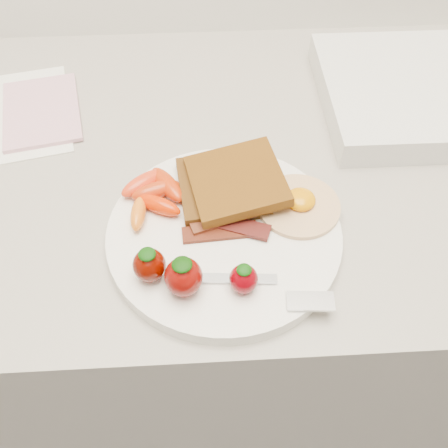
{
  "coord_description": "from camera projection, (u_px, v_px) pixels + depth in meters",
  "views": [
    {
      "loc": [
        -0.03,
        1.2,
        1.37
      ],
      "look_at": [
        -0.01,
        1.55,
        0.93
      ],
      "focal_mm": 40.0,
      "sensor_mm": 36.0,
      "label": 1
    }
  ],
  "objects": [
    {
      "name": "appliance",
      "position": [
        434.0,
        91.0,
        0.73
      ],
      "size": [
        0.33,
        0.26,
        0.04
      ],
      "primitive_type": "cube",
      "rotation": [
        0.0,
        0.0,
        -0.0
      ],
      "color": "silver",
      "rests_on": "counter"
    },
    {
      "name": "baby_carrots",
      "position": [
        154.0,
        193.0,
        0.59
      ],
      "size": [
        0.09,
        0.1,
        0.02
      ],
      "color": "#BC310B",
      "rests_on": "plate"
    },
    {
      "name": "toast_lower",
      "position": [
        222.0,
        187.0,
        0.6
      ],
      "size": [
        0.11,
        0.11,
        0.01
      ],
      "primitive_type": "cube",
      "rotation": [
        0.0,
        0.0,
        0.11
      ],
      "color": "#4B2C0E",
      "rests_on": "plate"
    },
    {
      "name": "paper_sheet",
      "position": [
        15.0,
        114.0,
        0.72
      ],
      "size": [
        0.19,
        0.23,
        0.0
      ],
      "primitive_type": "cube",
      "rotation": [
        0.0,
        0.0,
        0.21
      ],
      "color": "white",
      "rests_on": "counter"
    },
    {
      "name": "strawberries",
      "position": [
        184.0,
        273.0,
        0.51
      ],
      "size": [
        0.13,
        0.06,
        0.05
      ],
      "color": "#4F0800",
      "rests_on": "plate"
    },
    {
      "name": "counter",
      "position": [
        226.0,
        311.0,
        1.03
      ],
      "size": [
        2.0,
        0.6,
        0.9
      ],
      "primitive_type": "cube",
      "color": "gray",
      "rests_on": "ground"
    },
    {
      "name": "notepad",
      "position": [
        41.0,
        111.0,
        0.72
      ],
      "size": [
        0.14,
        0.17,
        0.01
      ],
      "primitive_type": "cube",
      "rotation": [
        0.0,
        0.0,
        0.2
      ],
      "color": "#DC9EB0",
      "rests_on": "paper_sheet"
    },
    {
      "name": "bacon_strips",
      "position": [
        226.0,
        225.0,
        0.57
      ],
      "size": [
        0.1,
        0.06,
        0.01
      ],
      "color": "black",
      "rests_on": "plate"
    },
    {
      "name": "toast_upper",
      "position": [
        237.0,
        181.0,
        0.59
      ],
      "size": [
        0.13,
        0.13,
        0.03
      ],
      "primitive_type": "cube",
      "rotation": [
        0.0,
        -0.1,
        0.19
      ],
      "color": "#4E310D",
      "rests_on": "toast_lower"
    },
    {
      "name": "fork",
      "position": [
        261.0,
        288.0,
        0.52
      ],
      "size": [
        0.17,
        0.06,
        0.0
      ],
      "color": "silver",
      "rests_on": "plate"
    },
    {
      "name": "fried_egg",
      "position": [
        299.0,
        204.0,
        0.59
      ],
      "size": [
        0.11,
        0.11,
        0.02
      ],
      "color": "#F3E2BB",
      "rests_on": "plate"
    },
    {
      "name": "plate",
      "position": [
        224.0,
        234.0,
        0.58
      ],
      "size": [
        0.27,
        0.27,
        0.02
      ],
      "primitive_type": "cylinder",
      "color": "white",
      "rests_on": "counter"
    }
  ]
}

